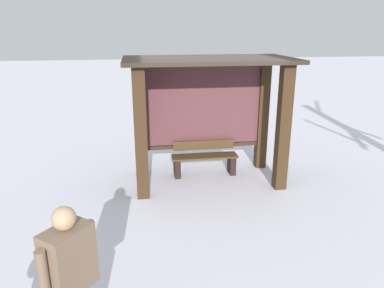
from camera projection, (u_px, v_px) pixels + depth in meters
The scene contains 4 objects.
ground_plane at pixel (207, 180), 7.45m from camera, with size 60.00×60.00×0.00m, color white.
bus_shelter at pixel (202, 100), 7.09m from camera, with size 3.16×1.70×2.45m.
bench_left_inside at pixel (204, 159), 7.64m from camera, with size 1.37×0.36×0.71m.
person_walking at pixel (71, 274), 3.20m from camera, with size 0.47×0.54×1.57m.
Camera 1 is at (-1.35, -6.74, 2.99)m, focal length 33.97 mm.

